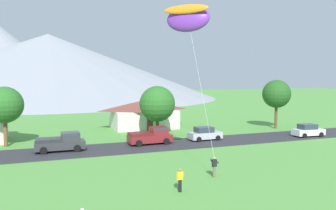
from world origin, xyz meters
The scene contains 13 objects.
road_strip centered at (0.00, 26.05, 0.04)m, with size 160.00×6.51×0.08m, color #2D2D33.
mountain_far_east_ridge centered at (-4.69, 132.81, 12.61)m, with size 131.74×131.74×25.22m, color #8E939E.
house_left_center centered at (6.67, 40.55, 2.29)m, with size 10.63×7.20×4.42m.
tree_left_of_center centered at (-12.61, 31.78, 4.84)m, with size 4.23×4.23×6.98m.
tree_center centered at (6.32, 32.80, 4.38)m, with size 4.93×4.93×6.86m.
tree_right_of_center centered at (25.97, 32.51, 5.42)m, with size 4.39×4.39×7.64m.
parked_car_silver_west_end centered at (10.70, 27.06, 0.87)m, with size 4.26×2.19×1.68m.
parked_car_white_mid_west centered at (24.95, 24.52, 0.87)m, with size 4.28×2.23×1.68m.
pickup_truck_maroon_west_side centered at (3.51, 26.97, 1.06)m, with size 5.26×2.46×1.99m.
pickup_truck_charcoal_east_side centered at (-6.76, 26.60, 1.06)m, with size 5.20×2.32×1.99m.
kite_flyer_with_kite centered at (3.12, 15.46, 12.92)m, with size 3.97×5.43×14.23m.
watcher_person centered at (0.13, 10.02, 0.88)m, with size 0.56×0.24×1.68m.
soccer_ball centered at (-6.71, 8.74, 0.12)m, with size 0.24×0.24×0.24m, color white.
Camera 1 is at (-8.97, -11.57, 7.95)m, focal length 36.69 mm.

